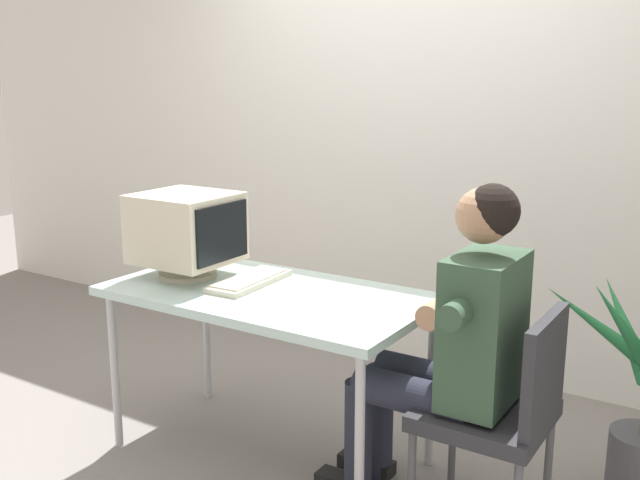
% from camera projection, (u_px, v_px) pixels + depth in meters
% --- Properties ---
extents(ground_plane, '(12.00, 12.00, 0.00)m').
position_uv_depth(ground_plane, '(270.00, 454.00, 3.22)').
color(ground_plane, gray).
extents(wall_back, '(8.00, 0.10, 3.00)m').
position_uv_depth(wall_back, '(467.00, 101.00, 3.88)').
color(wall_back, silver).
rests_on(wall_back, ground_plane).
extents(desk, '(1.36, 0.73, 0.75)m').
position_uv_depth(desk, '(268.00, 303.00, 3.06)').
color(desk, '#B7B7BC').
rests_on(desk, ground_plane).
extents(crt_monitor, '(0.42, 0.38, 0.38)m').
position_uv_depth(crt_monitor, '(187.00, 229.00, 3.22)').
color(crt_monitor, beige).
rests_on(crt_monitor, desk).
extents(keyboard, '(0.19, 0.43, 0.03)m').
position_uv_depth(keyboard, '(250.00, 281.00, 3.14)').
color(keyboard, beige).
rests_on(keyboard, desk).
extents(office_chair, '(0.44, 0.44, 0.85)m').
position_uv_depth(office_chair, '(502.00, 406.00, 2.59)').
color(office_chair, '#4C4C51').
rests_on(office_chair, ground_plane).
extents(person_seated, '(0.74, 0.56, 1.28)m').
position_uv_depth(person_seated, '(452.00, 341.00, 2.65)').
color(person_seated, '#334C38').
rests_on(person_seated, ground_plane).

